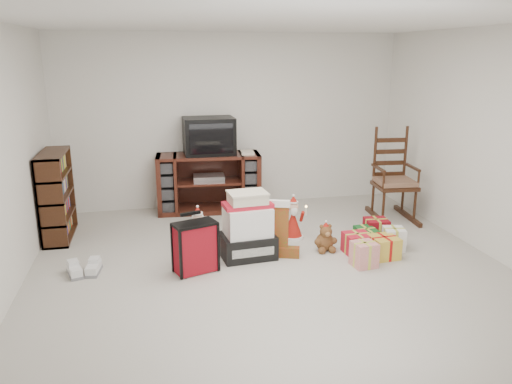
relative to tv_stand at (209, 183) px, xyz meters
The scene contains 13 objects.
room 2.39m from the tv_stand, 80.32° to the right, with size 5.01×5.01×2.51m.
tv_stand is the anchor object (origin of this frame).
bookshelf 2.07m from the tv_stand, 160.58° to the right, with size 0.29×0.88×1.07m.
rocking_chair 2.57m from the tv_stand, 19.19° to the right, with size 0.59×0.90×1.30m.
gift_pile 1.82m from the tv_stand, 83.48° to the right, with size 0.62×0.47×0.74m.
red_suitcase 2.13m from the tv_stand, 100.91° to the right, with size 0.47×0.34×0.64m.
stocking 1.91m from the tv_stand, 73.39° to the right, with size 0.30×0.13×0.65m, color #0B6711, non-canonical shape.
teddy_bear 2.15m from the tv_stand, 58.44° to the right, with size 0.21×0.19×0.32m.
santa_figurine 1.61m from the tv_stand, 57.29° to the right, with size 0.27×0.25×0.55m.
mrs_claus_figurine 1.57m from the tv_stand, 101.69° to the right, with size 0.26×0.25×0.54m.
sneaker_pair 2.47m from the tv_stand, 129.05° to the right, with size 0.37×0.31×0.10m.
gift_cluster 2.57m from the tv_stand, 49.33° to the right, with size 0.78×1.09×0.27m.
crt_television 0.67m from the tv_stand, 39.71° to the left, with size 0.71×0.52×0.52m.
Camera 1 is at (-1.19, -4.71, 2.21)m, focal length 35.00 mm.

